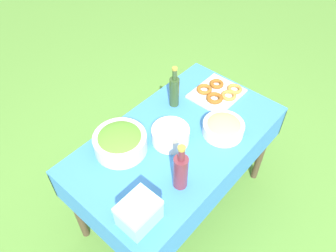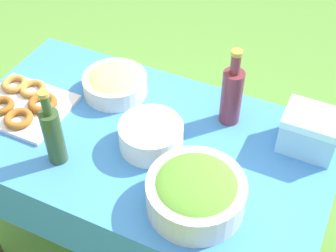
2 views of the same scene
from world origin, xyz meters
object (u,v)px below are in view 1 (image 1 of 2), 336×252
plate_stack (170,135)px  cooler_box (139,213)px  olive_oil_bottle (174,91)px  wine_bottle (181,171)px  pasta_bowl (223,127)px  donut_platter (218,93)px  salad_bowl (120,141)px

plate_stack → cooler_box: cooler_box is taller
olive_oil_bottle → cooler_box: 0.86m
olive_oil_bottle → wine_bottle: wine_bottle is taller
wine_bottle → pasta_bowl: bearing=5.4°
donut_platter → wine_bottle: bearing=-159.6°
cooler_box → donut_platter: bearing=14.2°
salad_bowl → donut_platter: size_ratio=0.91×
plate_stack → wine_bottle: bearing=-129.7°
salad_bowl → pasta_bowl: bearing=-36.7°
wine_bottle → salad_bowl: bearing=95.4°
salad_bowl → plate_stack: size_ratio=1.37×
plate_stack → olive_oil_bottle: 0.33m
salad_bowl → cooler_box: cooler_box is taller
pasta_bowl → wine_bottle: (-0.46, -0.04, 0.07)m
donut_platter → wine_bottle: size_ratio=1.10×
donut_platter → wine_bottle: wine_bottle is taller
salad_bowl → wine_bottle: size_ratio=0.99×
olive_oil_bottle → plate_stack: bearing=-143.4°
donut_platter → wine_bottle: (-0.73, -0.27, 0.10)m
pasta_bowl → cooler_box: size_ratio=1.32×
salad_bowl → pasta_bowl: (0.50, -0.37, -0.02)m
olive_oil_bottle → pasta_bowl: bearing=-90.0°
wine_bottle → cooler_box: bearing=177.3°
pasta_bowl → wine_bottle: wine_bottle is taller
wine_bottle → plate_stack: bearing=50.3°
pasta_bowl → olive_oil_bottle: olive_oil_bottle is taller
donut_platter → plate_stack: plate_stack is taller
salad_bowl → donut_platter: bearing=-10.5°
salad_bowl → plate_stack: bearing=-35.7°
pasta_bowl → olive_oil_bottle: 0.40m
pasta_bowl → cooler_box: cooler_box is taller
donut_platter → cooler_box: bearing=-165.8°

